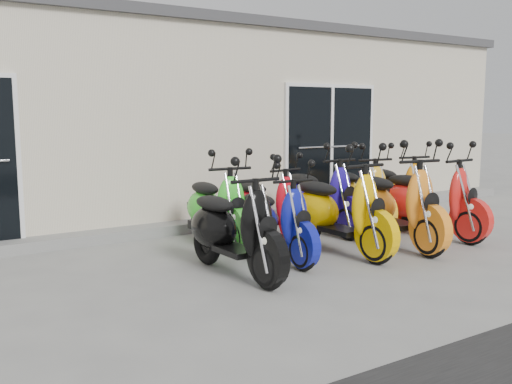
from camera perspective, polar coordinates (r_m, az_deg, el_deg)
ground at (r=7.31m, az=2.55°, el=-6.38°), size 80.00×80.00×0.00m
building at (r=11.72m, az=-12.31°, el=6.77°), size 14.00×6.00×3.20m
roof_cap at (r=11.81m, az=-12.57°, el=14.94°), size 14.20×6.20×0.16m
front_step at (r=8.98m, az=-4.90°, el=-3.20°), size 14.00×0.40×0.15m
door_right at (r=10.41m, az=7.43°, el=4.88°), size 2.02×0.08×2.22m
scooter_front_black at (r=6.29m, az=-2.28°, el=-2.30°), size 0.76×1.90×1.38m
scooter_front_blue at (r=6.98m, az=1.90°, el=-1.74°), size 0.67×1.73×1.27m
scooter_front_orange_a at (r=7.37m, az=8.25°, el=-0.59°), size 0.79×1.99×1.45m
scooter_front_orange_b at (r=7.89m, az=13.70°, el=-0.05°), size 0.94×2.07×1.48m
scooter_front_red at (r=8.65m, az=17.11°, el=0.30°), size 0.87×1.98×1.42m
scooter_back_green at (r=7.67m, az=-3.95°, el=-0.51°), size 0.81×1.89×1.36m
scooter_back_red at (r=8.18m, az=1.12°, el=-0.31°), size 0.81×1.77×1.27m
scooter_back_blue at (r=8.62m, az=6.35°, el=0.50°), size 0.76×1.91×1.40m
scooter_back_yellow at (r=9.18m, az=10.27°, el=0.78°), size 0.95×1.93×1.36m
scooter_back_extra at (r=9.78m, az=13.93°, el=1.10°), size 0.95×1.93×1.36m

